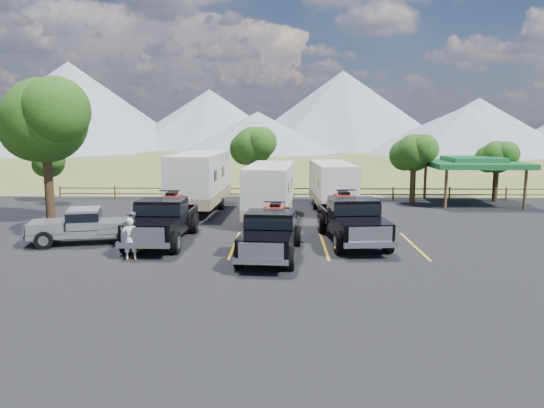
{
  "coord_description": "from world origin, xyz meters",
  "views": [
    {
      "loc": [
        0.2,
        -19.16,
        5.34
      ],
      "look_at": [
        -0.37,
        5.96,
        1.6
      ],
      "focal_mm": 35.0,
      "sensor_mm": 36.0,
      "label": 1
    }
  ],
  "objects_px": {
    "rig_left": "(163,219)",
    "trailer_left": "(200,181)",
    "trailer_right": "(332,185)",
    "tree_big_nw": "(44,120)",
    "trailer_center": "(270,191)",
    "pavilion": "(473,163)",
    "person_a": "(130,239)",
    "rig_center": "(271,232)",
    "person_b": "(134,230)",
    "pickup_silver": "(88,225)",
    "rig_right": "(352,218)"
  },
  "relations": [
    {
      "from": "person_a",
      "to": "tree_big_nw",
      "type": "bearing_deg",
      "value": -66.19
    },
    {
      "from": "pickup_silver",
      "to": "person_b",
      "type": "distance_m",
      "value": 2.48
    },
    {
      "from": "rig_right",
      "to": "trailer_center",
      "type": "bearing_deg",
      "value": 120.14
    },
    {
      "from": "trailer_right",
      "to": "person_a",
      "type": "distance_m",
      "value": 15.65
    },
    {
      "from": "trailer_left",
      "to": "rig_center",
      "type": "bearing_deg",
      "value": -65.87
    },
    {
      "from": "rig_right",
      "to": "trailer_right",
      "type": "bearing_deg",
      "value": 85.17
    },
    {
      "from": "rig_right",
      "to": "person_b",
      "type": "xyz_separation_m",
      "value": [
        -9.64,
        -1.47,
        -0.29
      ]
    },
    {
      "from": "tree_big_nw",
      "to": "pavilion",
      "type": "bearing_deg",
      "value": 17.34
    },
    {
      "from": "trailer_right",
      "to": "rig_left",
      "type": "bearing_deg",
      "value": -135.31
    },
    {
      "from": "rig_center",
      "to": "trailer_center",
      "type": "distance_m",
      "value": 8.22
    },
    {
      "from": "pickup_silver",
      "to": "rig_center",
      "type": "bearing_deg",
      "value": 61.84
    },
    {
      "from": "tree_big_nw",
      "to": "trailer_right",
      "type": "height_order",
      "value": "tree_big_nw"
    },
    {
      "from": "tree_big_nw",
      "to": "trailer_left",
      "type": "height_order",
      "value": "tree_big_nw"
    },
    {
      "from": "tree_big_nw",
      "to": "trailer_center",
      "type": "height_order",
      "value": "tree_big_nw"
    },
    {
      "from": "trailer_left",
      "to": "person_a",
      "type": "distance_m",
      "value": 12.53
    },
    {
      "from": "rig_center",
      "to": "trailer_left",
      "type": "relative_size",
      "value": 0.62
    },
    {
      "from": "pavilion",
      "to": "rig_center",
      "type": "xyz_separation_m",
      "value": [
        -13.32,
        -14.96,
        -1.74
      ]
    },
    {
      "from": "rig_right",
      "to": "pickup_silver",
      "type": "bearing_deg",
      "value": 177.66
    },
    {
      "from": "tree_big_nw",
      "to": "pavilion",
      "type": "height_order",
      "value": "tree_big_nw"
    },
    {
      "from": "trailer_center",
      "to": "person_a",
      "type": "distance_m",
      "value": 10.47
    },
    {
      "from": "person_a",
      "to": "rig_left",
      "type": "bearing_deg",
      "value": -116.99
    },
    {
      "from": "pavilion",
      "to": "trailer_left",
      "type": "distance_m",
      "value": 18.36
    },
    {
      "from": "rig_left",
      "to": "pickup_silver",
      "type": "xyz_separation_m",
      "value": [
        -3.35,
        -0.37,
        -0.25
      ]
    },
    {
      "from": "person_b",
      "to": "rig_center",
      "type": "bearing_deg",
      "value": -44.74
    },
    {
      "from": "tree_big_nw",
      "to": "rig_left",
      "type": "bearing_deg",
      "value": -31.82
    },
    {
      "from": "rig_center",
      "to": "trailer_center",
      "type": "height_order",
      "value": "trailer_center"
    },
    {
      "from": "rig_right",
      "to": "trailer_right",
      "type": "relative_size",
      "value": 0.81
    },
    {
      "from": "pavilion",
      "to": "pickup_silver",
      "type": "relative_size",
      "value": 1.11
    },
    {
      "from": "rig_left",
      "to": "rig_center",
      "type": "relative_size",
      "value": 1.05
    },
    {
      "from": "rig_center",
      "to": "trailer_left",
      "type": "bearing_deg",
      "value": 117.21
    },
    {
      "from": "pavilion",
      "to": "trailer_left",
      "type": "height_order",
      "value": "trailer_left"
    },
    {
      "from": "rig_right",
      "to": "trailer_center",
      "type": "height_order",
      "value": "trailer_center"
    },
    {
      "from": "rig_center",
      "to": "person_b",
      "type": "xyz_separation_m",
      "value": [
        -6.01,
        1.29,
        -0.21
      ]
    },
    {
      "from": "tree_big_nw",
      "to": "rig_center",
      "type": "bearing_deg",
      "value": -29.73
    },
    {
      "from": "pavilion",
      "to": "person_a",
      "type": "height_order",
      "value": "pavilion"
    },
    {
      "from": "pavilion",
      "to": "person_a",
      "type": "distance_m",
      "value": 24.67
    },
    {
      "from": "rig_right",
      "to": "trailer_right",
      "type": "distance_m",
      "value": 9.17
    },
    {
      "from": "rig_center",
      "to": "trailer_left",
      "type": "distance_m",
      "value": 12.63
    },
    {
      "from": "tree_big_nw",
      "to": "rig_right",
      "type": "height_order",
      "value": "tree_big_nw"
    },
    {
      "from": "rig_center",
      "to": "person_b",
      "type": "bearing_deg",
      "value": 173.09
    },
    {
      "from": "trailer_left",
      "to": "trailer_right",
      "type": "distance_m",
      "value": 8.28
    },
    {
      "from": "tree_big_nw",
      "to": "trailer_center",
      "type": "bearing_deg",
      "value": 5.75
    },
    {
      "from": "person_a",
      "to": "pavilion",
      "type": "bearing_deg",
      "value": -156.97
    },
    {
      "from": "tree_big_nw",
      "to": "rig_left",
      "type": "relative_size",
      "value": 1.17
    },
    {
      "from": "tree_big_nw",
      "to": "rig_right",
      "type": "bearing_deg",
      "value": -14.94
    },
    {
      "from": "rig_center",
      "to": "pickup_silver",
      "type": "relative_size",
      "value": 1.15
    },
    {
      "from": "pavilion",
      "to": "person_b",
      "type": "relative_size",
      "value": 3.9
    },
    {
      "from": "trailer_center",
      "to": "trailer_right",
      "type": "distance_m",
      "value": 5.31
    },
    {
      "from": "rig_right",
      "to": "person_a",
      "type": "bearing_deg",
      "value": -164.35
    },
    {
      "from": "rig_left",
      "to": "trailer_left",
      "type": "distance_m",
      "value": 9.23
    }
  ]
}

